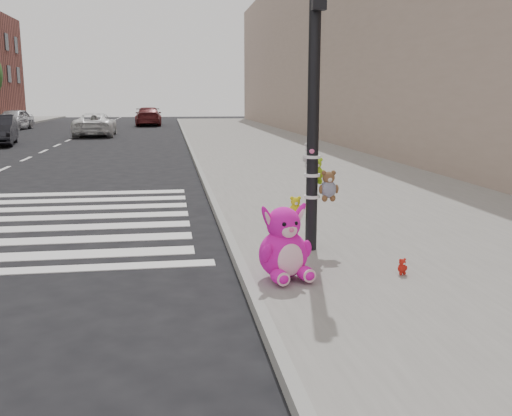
{
  "coord_description": "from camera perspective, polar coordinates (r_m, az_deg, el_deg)",
  "views": [
    {
      "loc": [
        0.68,
        -5.73,
        2.24
      ],
      "look_at": [
        1.82,
        1.81,
        0.75
      ],
      "focal_mm": 40.0,
      "sensor_mm": 36.0,
      "label": 1
    }
  ],
  "objects": [
    {
      "name": "red_teddy",
      "position": [
        7.08,
        14.41,
        -5.69
      ],
      "size": [
        0.16,
        0.13,
        0.2
      ],
      "primitive_type": null,
      "rotation": [
        0.0,
        0.0,
        0.27
      ],
      "color": "red",
      "rests_on": "sidewalk_near"
    },
    {
      "name": "car_white_near",
      "position": [
        34.31,
        -15.78,
        8.04
      ],
      "size": [
        2.34,
        4.81,
        1.32
      ],
      "primitive_type": "imported",
      "rotation": [
        0.0,
        0.0,
        3.17
      ],
      "color": "white",
      "rests_on": "ground"
    },
    {
      "name": "car_maroon_near",
      "position": [
        45.86,
        -10.7,
        8.99
      ],
      "size": [
        2.1,
        4.95,
        1.42
      ],
      "primitive_type": "imported",
      "rotation": [
        0.0,
        0.0,
        3.16
      ],
      "color": "maroon",
      "rests_on": "ground"
    },
    {
      "name": "pink_bunny",
      "position": [
        6.66,
        2.84,
        -4.02
      ],
      "size": [
        0.69,
        0.77,
        0.91
      ],
      "rotation": [
        0.0,
        0.0,
        0.24
      ],
      "color": "#E713AF",
      "rests_on": "sidewalk_near"
    },
    {
      "name": "sidewalk_near",
      "position": [
        16.45,
        6.68,
        3.43
      ],
      "size": [
        7.0,
        80.0,
        0.14
      ],
      "primitive_type": "cube",
      "color": "slate",
      "rests_on": "ground"
    },
    {
      "name": "signal_pole",
      "position": [
        7.79,
        5.87,
        7.85
      ],
      "size": [
        0.68,
        0.49,
        4.0
      ],
      "color": "black",
      "rests_on": "sidewalk_near"
    },
    {
      "name": "bld_near",
      "position": [
        27.67,
        12.73,
        16.55
      ],
      "size": [
        5.0,
        60.0,
        10.0
      ],
      "primitive_type": "cube",
      "color": "gray",
      "rests_on": "ground"
    },
    {
      "name": "ground",
      "position": [
        6.19,
        -14.59,
        -10.55
      ],
      "size": [
        120.0,
        120.0,
        0.0
      ],
      "primitive_type": "plane",
      "color": "black",
      "rests_on": "ground"
    },
    {
      "name": "car_silver_deep",
      "position": [
        42.72,
        -23.08,
        8.17
      ],
      "size": [
        2.15,
        4.34,
        1.42
      ],
      "primitive_type": "imported",
      "rotation": [
        0.0,
        0.0,
        -0.12
      ],
      "color": "silver",
      "rests_on": "ground"
    },
    {
      "name": "curb_edge",
      "position": [
        15.9,
        -5.43,
        3.19
      ],
      "size": [
        0.12,
        80.0,
        0.15
      ],
      "primitive_type": "cube",
      "color": "gray",
      "rests_on": "ground"
    }
  ]
}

